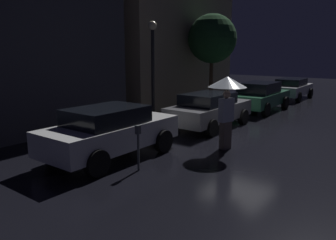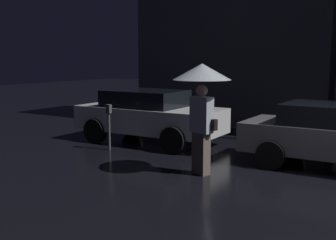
# 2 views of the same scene
# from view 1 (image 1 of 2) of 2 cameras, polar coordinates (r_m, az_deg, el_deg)

# --- Properties ---
(ground_plane) EXTENTS (60.00, 60.00, 0.00)m
(ground_plane) POSITION_cam_1_polar(r_m,az_deg,el_deg) (12.79, 12.44, -1.97)
(ground_plane) COLOR black
(building_facade_left) EXTENTS (6.93, 3.00, 6.69)m
(building_facade_left) POSITION_cam_1_polar(r_m,az_deg,el_deg) (13.58, -22.93, 12.44)
(building_facade_left) COLOR #3D3D47
(building_facade_left) RESTS_ON ground
(building_facade_right) EXTENTS (8.74, 3.00, 8.15)m
(building_facade_right) POSITION_cam_1_polar(r_m,az_deg,el_deg) (19.51, 0.72, 14.96)
(building_facade_right) COLOR gray
(building_facade_right) RESTS_ON ground
(parked_car_white) EXTENTS (4.13, 1.94, 1.47)m
(parked_car_white) POSITION_cam_1_polar(r_m,az_deg,el_deg) (9.41, -9.97, -1.86)
(parked_car_white) COLOR silver
(parked_car_white) RESTS_ON ground
(parked_car_grey) EXTENTS (4.23, 1.91, 1.38)m
(parked_car_grey) POSITION_cam_1_polar(r_m,az_deg,el_deg) (13.22, 7.25, 1.90)
(parked_car_grey) COLOR slate
(parked_car_grey) RESTS_ON ground
(parked_car_green) EXTENTS (4.36, 1.96, 1.47)m
(parked_car_green) POSITION_cam_1_polar(r_m,az_deg,el_deg) (17.52, 15.69, 4.07)
(parked_car_green) COLOR #1E5638
(parked_car_green) RESTS_ON ground
(parked_car_silver) EXTENTS (4.18, 1.88, 1.31)m
(parked_car_silver) POSITION_cam_1_polar(r_m,az_deg,el_deg) (22.78, 20.75, 5.23)
(parked_car_silver) COLOR #B7B7BF
(parked_car_silver) RESTS_ON ground
(pedestrian_with_umbrella) EXTENTS (1.17, 1.17, 2.25)m
(pedestrian_with_umbrella) POSITION_cam_1_polar(r_m,az_deg,el_deg) (10.08, 10.24, 4.90)
(pedestrian_with_umbrella) COLOR #66564C
(pedestrian_with_umbrella) RESTS_ON ground
(parking_meter) EXTENTS (0.12, 0.10, 1.18)m
(parking_meter) POSITION_cam_1_polar(r_m,az_deg,el_deg) (8.26, -5.22, -3.94)
(parking_meter) COLOR #4C5154
(parking_meter) RESTS_ON ground
(street_lamp_near) EXTENTS (0.36, 0.36, 4.23)m
(street_lamp_near) POSITION_cam_1_polar(r_m,az_deg,el_deg) (14.00, -2.67, 10.82)
(street_lamp_near) COLOR black
(street_lamp_near) RESTS_ON ground
(street_tree) EXTENTS (2.54, 2.54, 4.94)m
(street_tree) POSITION_cam_1_polar(r_m,az_deg,el_deg) (17.70, 7.70, 13.82)
(street_tree) COLOR #473323
(street_tree) RESTS_ON ground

